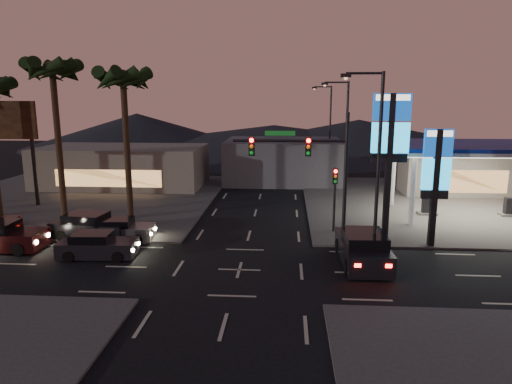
# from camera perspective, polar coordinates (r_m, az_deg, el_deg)

# --- Properties ---
(ground) EXTENTS (140.00, 140.00, 0.00)m
(ground) POSITION_cam_1_polar(r_m,az_deg,el_deg) (23.94, -2.10, -9.70)
(ground) COLOR black
(ground) RESTS_ON ground
(corner_lot_ne) EXTENTS (24.00, 24.00, 0.12)m
(corner_lot_ne) POSITION_cam_1_polar(r_m,az_deg,el_deg) (41.44, 23.01, -1.34)
(corner_lot_ne) COLOR #47443F
(corner_lot_ne) RESTS_ON ground
(corner_lot_nw) EXTENTS (24.00, 24.00, 0.12)m
(corner_lot_nw) POSITION_cam_1_polar(r_m,az_deg,el_deg) (43.24, -21.34, -0.70)
(corner_lot_nw) COLOR #47443F
(corner_lot_nw) RESTS_ON ground
(gas_station) EXTENTS (12.20, 8.20, 5.47)m
(gas_station) POSITION_cam_1_polar(r_m,az_deg,el_deg) (36.96, 25.61, 4.87)
(gas_station) COLOR silver
(gas_station) RESTS_ON ground
(convenience_store) EXTENTS (10.00, 6.00, 4.00)m
(convenience_store) POSITION_cam_1_polar(r_m,az_deg,el_deg) (46.40, 23.56, 2.36)
(convenience_store) COLOR #726B5B
(convenience_store) RESTS_ON ground
(pylon_sign_tall) EXTENTS (2.20, 0.35, 9.00)m
(pylon_sign_tall) POSITION_cam_1_polar(r_m,az_deg,el_deg) (28.43, 16.43, 6.50)
(pylon_sign_tall) COLOR black
(pylon_sign_tall) RESTS_ON ground
(pylon_sign_short) EXTENTS (1.60, 0.35, 7.00)m
(pylon_sign_short) POSITION_cam_1_polar(r_m,az_deg,el_deg) (28.32, 21.61, 2.60)
(pylon_sign_short) COLOR black
(pylon_sign_short) RESTS_ON ground
(traffic_signal_mast) EXTENTS (6.10, 0.39, 8.00)m
(traffic_signal_mast) POSITION_cam_1_polar(r_m,az_deg,el_deg) (24.45, 7.11, 3.37)
(traffic_signal_mast) COLOR black
(traffic_signal_mast) RESTS_ON ground
(pedestal_signal) EXTENTS (0.32, 0.39, 4.30)m
(pedestal_signal) POSITION_cam_1_polar(r_m,az_deg,el_deg) (29.88, 9.83, 0.31)
(pedestal_signal) COLOR black
(pedestal_signal) RESTS_ON ground
(streetlight_near) EXTENTS (2.14, 0.25, 10.00)m
(streetlight_near) POSITION_cam_1_polar(r_m,az_deg,el_deg) (23.78, 14.61, 4.04)
(streetlight_near) COLOR black
(streetlight_near) RESTS_ON ground
(streetlight_mid) EXTENTS (2.14, 0.25, 10.00)m
(streetlight_mid) POSITION_cam_1_polar(r_m,az_deg,el_deg) (36.56, 10.91, 6.74)
(streetlight_mid) COLOR black
(streetlight_mid) RESTS_ON ground
(streetlight_far) EXTENTS (2.14, 0.25, 10.00)m
(streetlight_far) POSITION_cam_1_polar(r_m,az_deg,el_deg) (50.45, 9.02, 8.11)
(streetlight_far) COLOR black
(streetlight_far) RESTS_ON ground
(palm_a) EXTENTS (4.41, 4.41, 10.86)m
(palm_a) POSITION_cam_1_polar(r_m,az_deg,el_deg) (33.66, -16.24, 12.42)
(palm_a) COLOR black
(palm_a) RESTS_ON ground
(palm_b) EXTENTS (4.41, 4.41, 11.46)m
(palm_b) POSITION_cam_1_polar(r_m,az_deg,el_deg) (35.68, -24.04, 12.69)
(palm_b) COLOR black
(palm_b) RESTS_ON ground
(billboard) EXTENTS (6.00, 0.30, 8.50)m
(billboard) POSITION_cam_1_polar(r_m,az_deg,el_deg) (42.03, -29.31, 6.93)
(billboard) COLOR black
(billboard) RESTS_ON ground
(building_far_west) EXTENTS (16.00, 8.00, 4.00)m
(building_far_west) POSITION_cam_1_polar(r_m,az_deg,el_deg) (47.59, -16.29, 3.07)
(building_far_west) COLOR #726B5B
(building_far_west) RESTS_ON ground
(building_far_mid) EXTENTS (12.00, 9.00, 4.40)m
(building_far_mid) POSITION_cam_1_polar(r_m,az_deg,el_deg) (48.61, 3.44, 3.93)
(building_far_mid) COLOR #4C4C51
(building_far_mid) RESTS_ON ground
(hill_left) EXTENTS (40.00, 40.00, 6.00)m
(hill_left) POSITION_cam_1_polar(r_m,az_deg,el_deg) (86.80, -14.61, 7.51)
(hill_left) COLOR black
(hill_left) RESTS_ON ground
(hill_right) EXTENTS (50.00, 50.00, 5.00)m
(hill_right) POSITION_cam_1_polar(r_m,az_deg,el_deg) (83.37, 12.71, 7.10)
(hill_right) COLOR black
(hill_right) RESTS_ON ground
(hill_center) EXTENTS (60.00, 60.00, 4.00)m
(hill_center) POSITION_cam_1_polar(r_m,az_deg,el_deg) (82.48, 2.27, 6.97)
(hill_center) COLOR black
(hill_center) RESTS_ON ground
(car_lane_a_front) EXTENTS (4.40, 2.03, 1.41)m
(car_lane_a_front) POSITION_cam_1_polar(r_m,az_deg,el_deg) (27.05, -19.28, -6.36)
(car_lane_a_front) COLOR black
(car_lane_a_front) RESTS_ON ground
(car_lane_b_front) EXTENTS (4.33, 2.00, 1.38)m
(car_lane_b_front) POSITION_cam_1_polar(r_m,az_deg,el_deg) (29.77, -16.76, -4.59)
(car_lane_b_front) COLOR slate
(car_lane_b_front) RESTS_ON ground
(car_lane_b_mid) EXTENTS (5.11, 2.58, 1.61)m
(car_lane_b_mid) POSITION_cam_1_polar(r_m,az_deg,el_deg) (30.72, -19.97, -4.09)
(car_lane_b_mid) COLOR black
(car_lane_b_mid) RESTS_ON ground
(suv_station) EXTENTS (2.48, 5.48, 1.80)m
(suv_station) POSITION_cam_1_polar(r_m,az_deg,el_deg) (25.20, 13.22, -6.88)
(suv_station) COLOR black
(suv_station) RESTS_ON ground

